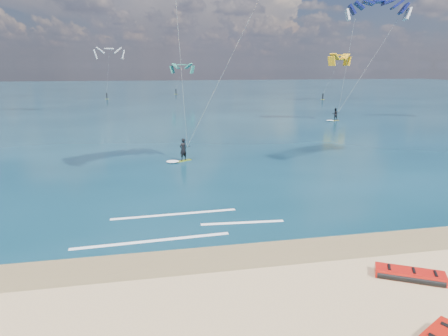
# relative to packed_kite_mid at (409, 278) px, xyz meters

# --- Properties ---
(ground) EXTENTS (320.00, 320.00, 0.00)m
(ground) POSITION_rel_packed_kite_mid_xyz_m (-6.84, 40.00, 0.00)
(ground) COLOR tan
(ground) RESTS_ON ground
(wet_sand_strip) EXTENTS (320.00, 2.40, 0.01)m
(wet_sand_strip) POSITION_rel_packed_kite_mid_xyz_m (-6.84, 3.00, 0.00)
(wet_sand_strip) COLOR brown
(wet_sand_strip) RESTS_ON ground
(sea) EXTENTS (320.00, 200.00, 0.04)m
(sea) POSITION_rel_packed_kite_mid_xyz_m (-6.84, 104.00, 0.02)
(sea) COLOR #092735
(sea) RESTS_ON ground
(packed_kite_mid) EXTENTS (2.76, 2.15, 0.38)m
(packed_kite_mid) POSITION_rel_packed_kite_mid_xyz_m (0.00, 0.00, 0.00)
(packed_kite_mid) COLOR red
(packed_kite_mid) RESTS_ON ground
(kitesurfer_main) EXTENTS (9.11, 10.77, 17.28)m
(kitesurfer_main) POSITION_rel_packed_kite_mid_xyz_m (-5.29, 16.07, 8.87)
(kitesurfer_main) COLOR #9ED418
(kitesurfer_main) RESTS_ON sea
(kitesurfer_far) EXTENTS (8.71, 7.60, 16.66)m
(kitesurfer_far) POSITION_rel_packed_kite_mid_xyz_m (18.12, 37.97, 8.67)
(kitesurfer_far) COLOR gold
(kitesurfer_far) RESTS_ON sea
(shoreline_foam) EXTENTS (10.00, 3.65, 0.01)m
(shoreline_foam) POSITION_rel_packed_kite_mid_xyz_m (-7.72, 6.45, 0.04)
(shoreline_foam) COLOR white
(shoreline_foam) RESTS_ON ground
(distant_kites) EXTENTS (88.34, 39.45, 14.56)m
(distant_kites) POSITION_rel_packed_kite_mid_xyz_m (-18.10, 80.33, 5.55)
(distant_kites) COLOR #29A2B5
(distant_kites) RESTS_ON ground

